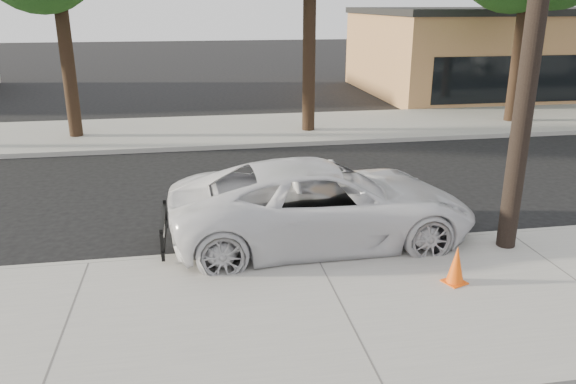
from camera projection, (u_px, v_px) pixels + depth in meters
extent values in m
plane|color=black|center=(291.00, 214.00, 12.52)|extent=(120.00, 120.00, 0.00)
cube|color=gray|center=(341.00, 309.00, 8.48)|extent=(90.00, 4.40, 0.15)
cube|color=gray|center=(251.00, 129.00, 20.43)|extent=(90.00, 5.00, 0.15)
cube|color=#9E9B93|center=(311.00, 249.00, 10.53)|extent=(90.00, 0.12, 0.16)
cube|color=#B3814A|center=(538.00, 52.00, 29.38)|extent=(18.00, 10.00, 4.00)
cylinder|color=black|center=(69.00, 72.00, 18.47)|extent=(0.44, 0.44, 4.25)
cylinder|color=black|center=(309.00, 62.00, 19.31)|extent=(0.44, 0.44, 4.75)
cylinder|color=black|center=(517.00, 62.00, 20.93)|extent=(0.44, 0.44, 4.40)
imported|color=silver|center=(323.00, 203.00, 10.78)|extent=(5.88, 2.81, 1.62)
cube|color=#F5550C|center=(454.00, 282.00, 9.13)|extent=(0.42, 0.42, 0.02)
cone|color=#F5550C|center=(456.00, 265.00, 9.03)|extent=(0.37, 0.37, 0.64)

